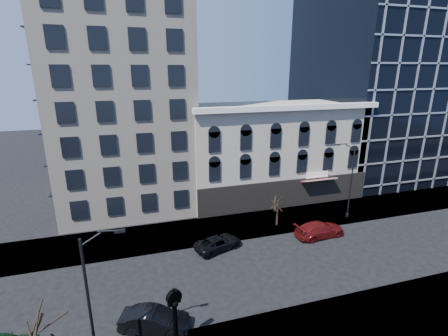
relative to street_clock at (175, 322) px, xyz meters
name	(u,v)px	position (x,y,z in m)	size (l,w,h in m)	color
ground	(215,277)	(4.07, 6.24, -2.06)	(160.00, 160.00, 0.00)	black
sidewalk_far	(195,232)	(4.07, 14.24, -2.00)	(160.00, 6.00, 0.12)	gray
cream_tower	(117,41)	(-2.04, 25.13, 17.26)	(15.90, 15.40, 42.50)	beige
victorian_row	(271,151)	(16.07, 22.14, 3.94)	(22.60, 11.19, 12.50)	#AEA18F
glass_office	(377,85)	(36.07, 27.15, 11.94)	(20.00, 20.15, 28.00)	black
street_clock	(175,322)	(0.00, 0.00, 0.00)	(0.97, 0.97, 4.29)	black
street_lamp_near	(97,266)	(-3.81, -0.15, 4.61)	(2.25, 0.34, 8.68)	black
street_lamp_far	(347,161)	(20.92, 12.90, 4.64)	(2.13, 1.08, 8.72)	black
bare_tree_near	(42,326)	(-6.34, -1.46, 2.68)	(3.56, 3.56, 6.12)	black
bare_tree_far	(278,199)	(12.91, 13.11, 1.05)	(2.31, 2.31, 3.97)	black
car_near_b	(155,320)	(-1.10, 1.99, -1.32)	(1.56, 4.48, 1.48)	black
car_far_a	(218,243)	(5.54, 10.36, -1.42)	(2.12, 4.60, 1.28)	black
car_far_b	(320,229)	(16.05, 9.77, -1.30)	(2.13, 5.24, 1.52)	maroon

